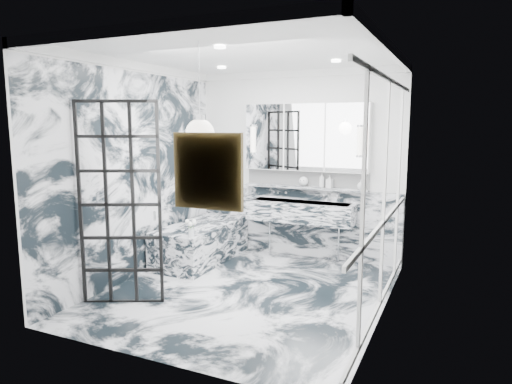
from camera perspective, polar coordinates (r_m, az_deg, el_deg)
The scene contains 25 objects.
floor at distance 5.66m, azimuth -1.20°, elevation -12.36°, with size 3.60×3.60×0.00m, color white.
ceiling at distance 5.35m, azimuth -1.30°, elevation 16.92°, with size 3.60×3.60×0.00m, color white.
wall_back at distance 6.98m, azimuth 5.18°, elevation 3.41°, with size 3.60×3.60×0.00m, color white.
wall_front at distance 3.80m, azimuth -13.09°, elevation -1.06°, with size 3.60×3.60×0.00m, color white.
wall_left at distance 6.19m, azimuth -14.73°, elevation 2.51°, with size 3.60×3.60×0.00m, color white.
wall_right at distance 4.86m, azimuth 16.02°, elevation 0.88°, with size 3.60×3.60×0.00m, color white.
marble_clad_back at distance 7.09m, azimuth 5.02°, elevation -3.66°, with size 3.18×0.05×1.05m, color white.
marble_clad_left at distance 6.18m, azimuth -14.60°, elevation 1.95°, with size 0.02×3.56×2.68m, color white.
panel_molding at distance 4.87m, azimuth 15.74°, elevation -0.28°, with size 0.03×3.40×2.30m, color white.
soap_bottle_a at distance 6.79m, azimuth 8.22°, elevation 1.49°, with size 0.08×0.08×0.21m, color #8C5919.
soap_bottle_b at distance 6.76m, azimuth 9.20°, elevation 1.34°, with size 0.09×0.09×0.19m, color #4C4C51.
soap_bottle_c at distance 6.66m, azimuth 13.04°, elevation 0.94°, with size 0.12×0.12×0.15m, color silver.
face_pot at distance 6.88m, azimuth 5.97°, elevation 1.36°, with size 0.14×0.14×0.14m, color white.
amber_bottle at distance 6.80m, azimuth 8.18°, elevation 1.02°, with size 0.04×0.04×0.10m, color #8C5919.
flower_vase at distance 6.01m, azimuth -8.08°, elevation -5.12°, with size 0.08×0.08×0.12m, color silver.
crittall_door at distance 5.28m, azimuth -16.65°, elevation -1.53°, with size 0.88×0.04×2.26m, color black, non-canonical shape.
artwork at distance 3.51m, azimuth -6.04°, elevation 2.60°, with size 0.49×0.05×0.49m, color #B94112.
pendant_light at distance 4.23m, azimuth -7.02°, elevation 7.26°, with size 0.27×0.27×0.27m, color white.
trough_sink at distance 6.80m, azimuth 5.61°, elevation -2.44°, with size 1.60×0.45×0.30m, color silver.
ledge at distance 6.90m, azimuth 6.10°, elevation 0.58°, with size 1.90×0.14×0.04m, color silver.
subway_tile at distance 6.94m, azimuth 6.28°, elevation 1.74°, with size 1.90×0.03×0.23m, color white.
mirror_cabinet at distance 6.84m, azimuth 6.21°, elevation 6.81°, with size 1.90×0.16×1.00m, color white.
sconce_left at distance 7.06m, azimuth -0.41°, elevation 6.59°, with size 0.07×0.07×0.40m, color white.
sconce_right at distance 6.54m, azimuth 12.82°, elevation 6.22°, with size 0.07×0.07×0.40m, color white.
bathtub at distance 6.87m, azimuth -6.85°, elevation -6.24°, with size 0.75×1.65×0.55m, color silver.
Camera 1 is at (2.30, -4.77, 2.02)m, focal length 32.00 mm.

